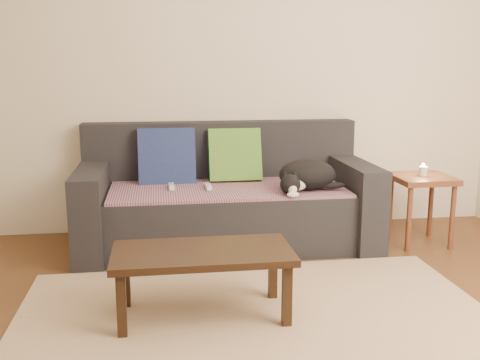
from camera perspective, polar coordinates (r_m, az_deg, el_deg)
The scene contains 13 objects.
ground at distance 2.78m, azimuth 2.66°, elevation -16.31°, with size 4.50×4.50×0.00m, color brown.
back_wall at distance 4.43m, azimuth -2.18°, elevation 11.62°, with size 4.50×0.04×2.60m, color beige.
sofa at distance 4.13m, azimuth -1.43°, elevation -2.27°, with size 2.10×0.94×0.87m.
throw_blanket at distance 4.01m, azimuth -1.28°, elevation -0.90°, with size 1.66×0.74×0.02m, color #442A4F.
cushion_navy at distance 4.20m, azimuth -7.44°, elevation 2.35°, with size 0.42×0.10×0.42m, color #12274D.
cushion_green at distance 4.24m, azimuth -0.54°, elevation 2.53°, with size 0.39×0.10×0.39m, color #0C5030.
cat at distance 3.93m, azimuth 6.73°, elevation 0.44°, with size 0.49×0.42×0.21m.
wii_remote_a at distance 3.99m, azimuth -6.97°, elevation -0.67°, with size 0.15×0.04×0.03m, color white.
wii_remote_b at distance 3.97m, azimuth -3.26°, elevation -0.67°, with size 0.15×0.04×0.03m, color white.
side_table at distance 4.29m, azimuth 17.99°, elevation -0.77°, with size 0.41×0.41×0.51m.
candle at distance 4.27m, azimuth 18.10°, elevation 0.89°, with size 0.06×0.06×0.09m.
rug at distance 2.90m, azimuth 2.08°, elevation -14.83°, with size 2.50×1.80×0.01m, color tan.
coffee_table at distance 2.92m, azimuth -3.82°, elevation -7.97°, with size 0.92×0.46×0.37m.
Camera 1 is at (-0.48, -2.41, 1.30)m, focal length 42.00 mm.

